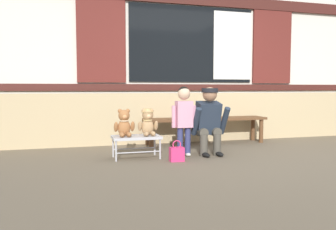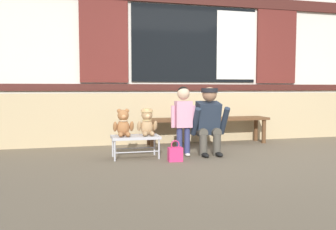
# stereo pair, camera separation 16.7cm
# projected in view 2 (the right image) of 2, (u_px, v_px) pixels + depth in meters

# --- Properties ---
(ground_plane) EXTENTS (60.00, 60.00, 0.00)m
(ground_plane) POSITION_uv_depth(u_px,v_px,m) (236.00, 156.00, 4.84)
(ground_plane) COLOR brown
(brick_low_wall) EXTENTS (7.90, 0.25, 0.85)m
(brick_low_wall) POSITION_uv_depth(u_px,v_px,m) (202.00, 117.00, 6.19)
(brick_low_wall) COLOR tan
(brick_low_wall) RESTS_ON ground
(shop_facade) EXTENTS (8.06, 0.26, 3.62)m
(shop_facade) POSITION_uv_depth(u_px,v_px,m) (194.00, 42.00, 6.58)
(shop_facade) COLOR silver
(shop_facade) RESTS_ON ground
(wooden_bench_long) EXTENTS (2.10, 0.40, 0.44)m
(wooden_bench_long) POSITION_uv_depth(u_px,v_px,m) (207.00, 122.00, 5.83)
(wooden_bench_long) COLOR brown
(wooden_bench_long) RESTS_ON ground
(small_display_bench) EXTENTS (0.64, 0.36, 0.30)m
(small_display_bench) POSITION_uv_depth(u_px,v_px,m) (135.00, 138.00, 4.66)
(small_display_bench) COLOR #BCBCC1
(small_display_bench) RESTS_ON ground
(teddy_bear_plain) EXTENTS (0.28, 0.26, 0.36)m
(teddy_bear_plain) POSITION_uv_depth(u_px,v_px,m) (123.00, 124.00, 4.61)
(teddy_bear_plain) COLOR #A86B3D
(teddy_bear_plain) RESTS_ON small_display_bench
(teddy_bear_with_hat) EXTENTS (0.28, 0.27, 0.36)m
(teddy_bear_with_hat) POSITION_uv_depth(u_px,v_px,m) (147.00, 123.00, 4.69)
(teddy_bear_with_hat) COLOR tan
(teddy_bear_with_hat) RESTS_ON small_display_bench
(child_standing) EXTENTS (0.35, 0.18, 0.96)m
(child_standing) POSITION_uv_depth(u_px,v_px,m) (183.00, 113.00, 4.75)
(child_standing) COLOR navy
(child_standing) RESTS_ON ground
(adult_crouching) EXTENTS (0.50, 0.49, 0.95)m
(adult_crouching) POSITION_uv_depth(u_px,v_px,m) (209.00, 121.00, 4.87)
(adult_crouching) COLOR #4C473D
(adult_crouching) RESTS_ON ground
(handbag_on_ground) EXTENTS (0.18, 0.11, 0.27)m
(handbag_on_ground) POSITION_uv_depth(u_px,v_px,m) (175.00, 154.00, 4.45)
(handbag_on_ground) COLOR #E53370
(handbag_on_ground) RESTS_ON ground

